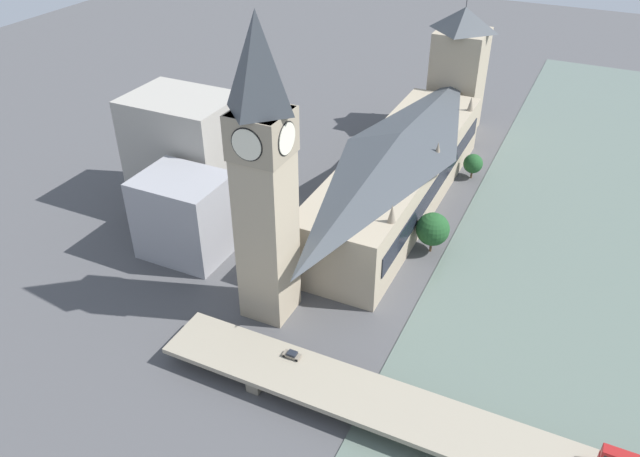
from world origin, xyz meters
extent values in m
plane|color=#4C4C4F|center=(0.00, 0.00, 0.00)|extent=(600.00, 600.00, 0.00)
cube|color=slate|center=(-35.59, 0.00, 0.15)|extent=(59.18, 360.00, 0.30)
cube|color=tan|center=(15.62, -8.00, 9.87)|extent=(25.24, 104.81, 19.73)
cube|color=black|center=(2.85, -8.00, 10.85)|extent=(0.40, 96.42, 5.92)
pyramid|color=#3D4247|center=(15.62, -8.00, 22.63)|extent=(24.74, 102.71, 5.79)
cone|color=gray|center=(4.00, -47.83, 22.23)|extent=(2.20, 2.20, 5.00)
cone|color=gray|center=(4.00, -8.00, 22.23)|extent=(2.20, 2.20, 5.00)
cone|color=gray|center=(4.00, 31.83, 22.23)|extent=(2.20, 2.20, 5.00)
cube|color=tan|center=(27.10, 54.08, 26.86)|extent=(11.36, 11.36, 53.73)
cube|color=gray|center=(27.10, 54.08, 48.62)|extent=(12.04, 12.04, 10.23)
cylinder|color=black|center=(21.25, 54.08, 48.62)|extent=(0.50, 7.52, 7.52)
cylinder|color=silver|center=(21.13, 54.08, 48.62)|extent=(0.62, 6.96, 6.96)
cylinder|color=black|center=(32.96, 54.08, 48.62)|extent=(0.50, 7.52, 7.52)
cylinder|color=silver|center=(33.08, 54.08, 48.62)|extent=(0.62, 6.96, 6.96)
cylinder|color=black|center=(27.10, 48.23, 48.62)|extent=(7.52, 0.50, 7.52)
cylinder|color=silver|center=(27.10, 48.11, 48.62)|extent=(6.96, 0.62, 6.96)
cylinder|color=black|center=(27.10, 59.94, 48.62)|extent=(7.52, 0.50, 7.52)
cylinder|color=silver|center=(27.10, 60.06, 48.62)|extent=(6.96, 0.62, 6.96)
pyramid|color=#383D42|center=(27.10, 54.08, 64.14)|extent=(11.59, 11.59, 20.82)
cube|color=tan|center=(15.62, -73.68, 19.70)|extent=(18.56, 18.56, 39.41)
pyramid|color=#3D4247|center=(15.62, -73.68, 43.58)|extent=(18.56, 18.56, 8.35)
cylinder|color=#333338|center=(15.62, -73.68, 49.76)|extent=(0.30, 0.30, 4.00)
cube|color=gray|center=(-35.59, 74.73, 1.80)|extent=(3.00, 11.83, 3.60)
cube|color=gray|center=(17.04, 74.73, 1.80)|extent=(3.00, 11.83, 3.60)
cube|color=gray|center=(-35.59, 74.73, 4.20)|extent=(150.36, 13.92, 1.20)
cube|color=slate|center=(12.03, 71.25, 5.31)|extent=(3.96, 1.84, 0.59)
cube|color=black|center=(11.91, 71.25, 5.88)|extent=(2.06, 1.66, 0.55)
cylinder|color=black|center=(13.58, 70.42, 5.10)|extent=(0.61, 0.22, 0.61)
cylinder|color=black|center=(13.58, 72.08, 5.10)|extent=(0.61, 0.22, 0.61)
cylinder|color=black|center=(10.48, 70.42, 5.10)|extent=(0.61, 0.22, 0.61)
cylinder|color=black|center=(10.48, 72.08, 5.10)|extent=(0.61, 0.22, 0.61)
cube|color=#939399|center=(60.97, 41.87, 11.90)|extent=(23.81, 19.27, 23.80)
cube|color=#A39E93|center=(76.86, 18.02, 17.81)|extent=(32.02, 23.98, 35.62)
cylinder|color=brown|center=(-2.06, 12.15, 1.75)|extent=(0.70, 0.70, 3.50)
sphere|color=#1E4C23|center=(-2.06, 12.15, 7.56)|extent=(9.55, 9.55, 9.55)
cylinder|color=brown|center=(-1.81, -36.56, 1.35)|extent=(0.70, 0.70, 2.69)
sphere|color=#1E4C23|center=(-1.81, -36.56, 5.52)|extent=(6.66, 6.66, 6.66)
camera|label=1|loc=(-36.51, 158.60, 104.42)|focal=35.00mm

